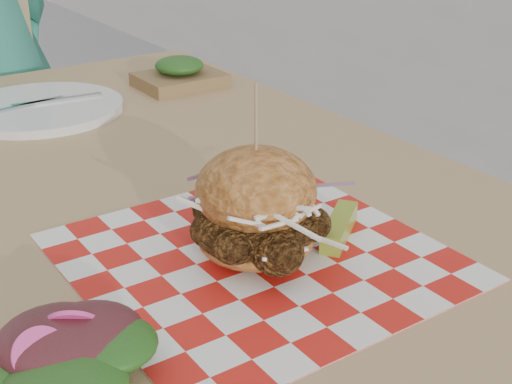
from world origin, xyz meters
TOP-DOWN VIEW (x-y plane):
  - patio_table at (0.15, 0.21)m, footprint 0.80×1.20m
  - paper_liner at (0.17, -0.05)m, footprint 0.36×0.36m
  - sandwich at (0.17, -0.05)m, footprint 0.16×0.16m
  - pickle_spear at (0.27, -0.07)m, footprint 0.09×0.08m
  - side_salad at (-0.06, -0.13)m, footprint 0.14×0.14m
  - place_setting at (0.15, 0.55)m, footprint 0.27×0.27m
  - kraft_tray at (0.42, 0.55)m, footprint 0.15×0.12m

SIDE VIEW (x-z plane):
  - patio_table at x=0.15m, z-range 0.30..1.05m
  - paper_liner at x=0.17m, z-range 0.75..0.75m
  - place_setting at x=0.15m, z-range 0.75..0.77m
  - pickle_spear at x=0.27m, z-range 0.75..0.77m
  - side_salad at x=-0.06m, z-range 0.74..0.79m
  - kraft_tray at x=0.42m, z-range 0.74..0.80m
  - sandwich at x=0.17m, z-range 0.71..0.90m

